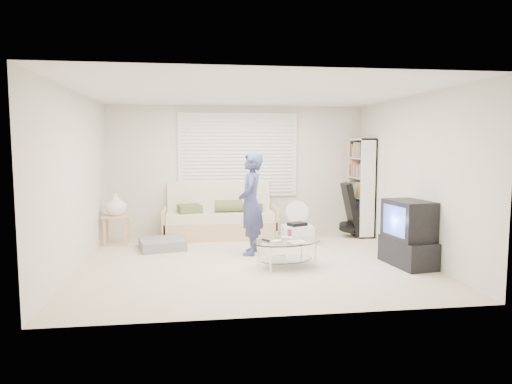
{
  "coord_description": "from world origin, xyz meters",
  "views": [
    {
      "loc": [
        -0.86,
        -6.68,
        1.74
      ],
      "look_at": [
        0.09,
        0.3,
        1.02
      ],
      "focal_mm": 32.0,
      "sensor_mm": 36.0,
      "label": 1
    }
  ],
  "objects": [
    {
      "name": "floor_fan",
      "position": [
        1.02,
        1.56,
        0.42
      ],
      "size": [
        0.44,
        0.29,
        0.72
      ],
      "color": "white",
      "rests_on": "ground"
    },
    {
      "name": "storage_bin",
      "position": [
        0.94,
        1.11,
        0.17
      ],
      "size": [
        0.55,
        0.39,
        0.38
      ],
      "color": "white",
      "rests_on": "ground"
    },
    {
      "name": "room_shell",
      "position": [
        0.0,
        0.48,
        1.63
      ],
      "size": [
        5.02,
        4.52,
        2.51
      ],
      "color": "silver",
      "rests_on": "ground"
    },
    {
      "name": "coffee_table",
      "position": [
        0.44,
        -0.39,
        0.31
      ],
      "size": [
        1.16,
        0.9,
        0.5
      ],
      "color": "silver",
      "rests_on": "ground"
    },
    {
      "name": "guitar_case",
      "position": [
        2.07,
        1.53,
        0.45
      ],
      "size": [
        0.39,
        0.38,
        1.02
      ],
      "color": "black",
      "rests_on": "ground"
    },
    {
      "name": "side_table",
      "position": [
        -2.22,
        1.47,
        0.67
      ],
      "size": [
        0.46,
        0.37,
        0.9
      ],
      "color": "tan",
      "rests_on": "ground"
    },
    {
      "name": "tv_unit",
      "position": [
        2.2,
        -0.54,
        0.46
      ],
      "size": [
        0.58,
        0.93,
        0.95
      ],
      "color": "black",
      "rests_on": "ground"
    },
    {
      "name": "bookshelf",
      "position": [
        2.32,
        1.73,
        0.93
      ],
      "size": [
        0.29,
        0.78,
        1.86
      ],
      "color": "white",
      "rests_on": "ground"
    },
    {
      "name": "standing_person",
      "position": [
        0.03,
        0.45,
        0.81
      ],
      "size": [
        0.51,
        0.66,
        1.63
      ],
      "primitive_type": "imported",
      "rotation": [
        0.0,
        0.0,
        -1.79
      ],
      "color": "navy",
      "rests_on": "ground"
    },
    {
      "name": "grey_floor_pillow",
      "position": [
        -1.41,
        1.02,
        0.08
      ],
      "size": [
        0.85,
        0.85,
        0.16
      ],
      "primitive_type": "cube",
      "rotation": [
        0.0,
        0.0,
        0.22
      ],
      "color": "slate",
      "rests_on": "ground"
    },
    {
      "name": "ground",
      "position": [
        0.0,
        0.0,
        0.0
      ],
      "size": [
        5.0,
        5.0,
        0.0
      ],
      "primitive_type": "plane",
      "color": "#BEAC94",
      "rests_on": "ground"
    },
    {
      "name": "window_blinds",
      "position": [
        0.0,
        2.2,
        1.55
      ],
      "size": [
        2.32,
        0.08,
        1.62
      ],
      "color": "silver",
      "rests_on": "ground"
    },
    {
      "name": "futon_sofa",
      "position": [
        -0.38,
        1.87,
        0.34
      ],
      "size": [
        2.12,
        0.86,
        1.04
      ],
      "color": "tan",
      "rests_on": "ground"
    }
  ]
}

